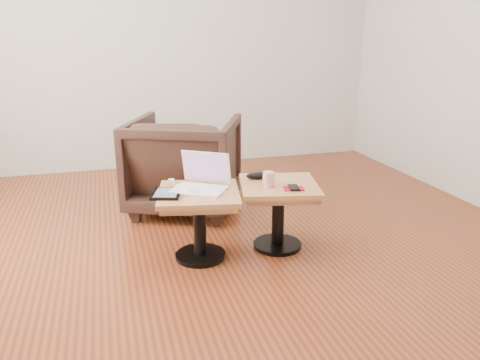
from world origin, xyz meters
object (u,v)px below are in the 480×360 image
object	(u,v)px
laptop	(201,182)
side_table_right	(278,200)
side_table_left	(199,208)
armchair	(185,164)
striped_cup	(269,179)

from	to	relation	value
laptop	side_table_right	bearing A→B (deg)	30.42
side_table_left	laptop	bearing A→B (deg)	66.52
side_table_left	armchair	bearing A→B (deg)	97.04
armchair	laptop	bearing A→B (deg)	110.87
laptop	striped_cup	distance (m)	0.43
side_table_left	striped_cup	xyz separation A→B (m)	(0.45, -0.03, 0.16)
laptop	armchair	bearing A→B (deg)	120.61
side_table_right	armchair	size ratio (longest dim) A/B	0.71
striped_cup	side_table_left	bearing A→B (deg)	176.25
armchair	striped_cup	bearing A→B (deg)	135.81
side_table_left	striped_cup	world-z (taller)	striped_cup
laptop	side_table_left	bearing A→B (deg)	-91.32
side_table_right	laptop	world-z (taller)	laptop
laptop	striped_cup	bearing A→B (deg)	24.88
laptop	armchair	xyz separation A→B (m)	(0.04, 0.87, -0.11)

